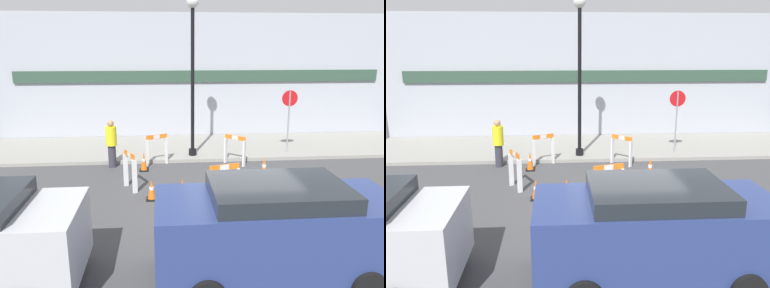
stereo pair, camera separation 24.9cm
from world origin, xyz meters
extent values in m
plane|color=#424244|center=(0.00, 0.00, 0.00)|extent=(60.00, 60.00, 0.00)
cube|color=gray|center=(0.00, 6.43, 0.06)|extent=(18.00, 3.87, 0.12)
cube|color=#A3A8B2|center=(0.00, 8.45, 2.75)|extent=(18.00, 0.12, 5.50)
cube|color=#2D4738|center=(0.00, 8.34, 2.80)|extent=(16.20, 0.10, 0.50)
cylinder|color=black|center=(-0.67, 5.05, 0.24)|extent=(0.29, 0.29, 0.24)
cylinder|color=black|center=(-0.67, 5.05, 2.75)|extent=(0.13, 0.13, 5.25)
sphere|color=silver|center=(-0.67, 5.05, 5.55)|extent=(0.44, 0.44, 0.44)
cylinder|color=gray|center=(2.99, 5.21, 1.29)|extent=(0.06, 0.06, 2.34)
cylinder|color=red|center=(2.99, 5.21, 2.20)|extent=(0.60, 0.03, 0.60)
cube|color=white|center=(-2.91, 2.34, 0.49)|extent=(0.14, 0.11, 0.99)
cube|color=white|center=(-2.60, 1.75, 0.49)|extent=(0.14, 0.11, 0.99)
cube|color=orange|center=(-2.75, 2.05, 1.06)|extent=(0.35, 0.65, 0.15)
cube|color=white|center=(-2.75, 2.05, 1.06)|extent=(0.13, 0.21, 0.13)
cube|color=white|center=(-0.57, 0.76, 0.46)|extent=(0.09, 0.14, 0.92)
cube|color=white|center=(0.20, 0.97, 0.46)|extent=(0.09, 0.14, 0.92)
cube|color=orange|center=(-0.18, 0.87, 1.00)|extent=(0.84, 0.25, 0.15)
cube|color=white|center=(-0.18, 0.87, 1.00)|extent=(0.26, 0.10, 0.14)
cube|color=white|center=(1.03, 3.91, 0.45)|extent=(0.13, 0.14, 0.91)
cube|color=white|center=(0.47, 4.42, 0.45)|extent=(0.13, 0.14, 0.91)
cube|color=orange|center=(0.75, 4.17, 0.98)|extent=(0.62, 0.57, 0.15)
cube|color=white|center=(0.75, 4.17, 0.98)|extent=(0.20, 0.19, 0.14)
cube|color=white|center=(-1.66, 4.50, 0.47)|extent=(0.11, 0.14, 0.95)
cube|color=white|center=(-2.32, 4.20, 0.47)|extent=(0.11, 0.14, 0.95)
cube|color=orange|center=(-1.99, 4.35, 1.02)|extent=(0.73, 0.35, 0.15)
cube|color=white|center=(-1.99, 4.35, 1.02)|extent=(0.23, 0.12, 0.14)
cube|color=black|center=(1.43, 2.76, 0.02)|extent=(0.30, 0.30, 0.04)
cone|color=orange|center=(1.43, 2.76, 0.35)|extent=(0.23, 0.22, 0.63)
cylinder|color=white|center=(1.43, 2.76, 0.38)|extent=(0.13, 0.13, 0.09)
cube|color=black|center=(-1.54, 0.74, 0.02)|extent=(0.30, 0.30, 0.04)
cone|color=orange|center=(-1.54, 0.74, 0.32)|extent=(0.23, 0.23, 0.57)
cylinder|color=white|center=(-1.54, 0.74, 0.35)|extent=(0.13, 0.13, 0.08)
cube|color=black|center=(-2.43, 3.74, 0.02)|extent=(0.30, 0.30, 0.04)
cone|color=orange|center=(-2.43, 3.74, 0.34)|extent=(0.22, 0.22, 0.61)
cylinder|color=white|center=(-2.43, 3.74, 0.37)|extent=(0.13, 0.13, 0.09)
cube|color=black|center=(1.13, 1.92, 0.02)|extent=(0.30, 0.30, 0.04)
cone|color=orange|center=(1.13, 1.92, 0.32)|extent=(0.23, 0.22, 0.56)
cylinder|color=white|center=(1.13, 1.92, 0.35)|extent=(0.13, 0.13, 0.08)
cube|color=black|center=(-1.28, 1.15, 0.02)|extent=(0.30, 0.30, 0.04)
cone|color=orange|center=(-1.28, 1.15, 0.32)|extent=(0.23, 0.23, 0.56)
cylinder|color=white|center=(-1.28, 1.15, 0.35)|extent=(0.13, 0.13, 0.08)
cube|color=black|center=(-2.12, 1.21, 0.02)|extent=(0.30, 0.30, 0.04)
cone|color=orange|center=(-2.12, 1.21, 0.30)|extent=(0.22, 0.23, 0.53)
cylinder|color=white|center=(-2.12, 1.21, 0.33)|extent=(0.13, 0.13, 0.07)
cylinder|color=#33333D|center=(-3.54, 4.23, 0.39)|extent=(0.36, 0.36, 0.78)
cylinder|color=yellow|center=(-3.54, 4.23, 1.11)|extent=(0.50, 0.50, 0.65)
sphere|color=tan|center=(-3.54, 4.23, 1.55)|extent=(0.31, 0.31, 0.23)
cylinder|color=black|center=(-3.97, -1.64, 0.30)|extent=(0.60, 0.18, 0.60)
cube|color=navy|center=(0.16, -2.53, 0.91)|extent=(4.21, 1.74, 1.23)
cube|color=#1E2328|center=(0.16, -2.53, 1.53)|extent=(2.32, 1.60, 0.55)
cylinder|color=black|center=(1.46, -1.66, 0.30)|extent=(0.60, 0.18, 0.60)
cylinder|color=black|center=(1.46, -3.40, 0.30)|extent=(0.60, 0.18, 0.60)
cylinder|color=black|center=(-1.15, -1.66, 0.30)|extent=(0.60, 0.18, 0.60)
camera|label=1|loc=(-1.81, -8.38, 4.06)|focal=35.00mm
camera|label=2|loc=(-1.56, -8.40, 4.06)|focal=35.00mm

